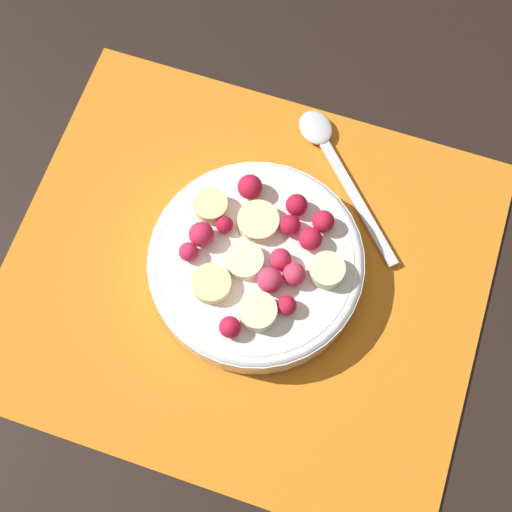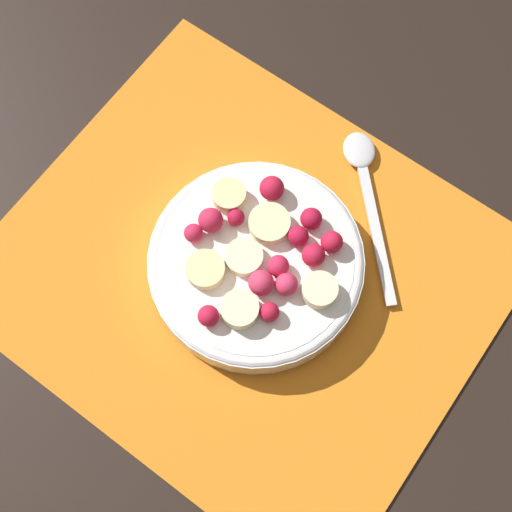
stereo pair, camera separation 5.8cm
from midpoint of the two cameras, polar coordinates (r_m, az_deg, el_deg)
name	(u,v)px [view 1 (the left image)]	position (r m, az deg, el deg)	size (l,w,h in m)	color
ground_plane	(245,276)	(0.62, -3.50, -1.99)	(3.00, 3.00, 0.00)	black
placemat	(245,275)	(0.62, -3.52, -1.90)	(0.41, 0.35, 0.01)	orange
fruit_bowl	(256,263)	(0.59, -2.72, -0.94)	(0.18, 0.18, 0.05)	white
spoon	(331,154)	(0.65, 3.48, 7.82)	(0.13, 0.13, 0.01)	silver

